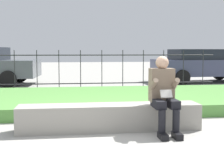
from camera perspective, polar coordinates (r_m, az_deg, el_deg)
ground_plane at (r=5.25m, az=-0.49°, el=-10.01°), size 60.00×60.00×0.00m
stone_bench at (r=5.21m, az=-0.42°, el=-7.99°), size 2.99×0.48×0.43m
person_seated_reader at (r=5.03m, az=9.38°, el=-3.01°), size 0.42×0.73×1.23m
grass_berm at (r=7.59m, az=-2.66°, el=-4.53°), size 10.15×3.45×0.25m
iron_fence at (r=9.96m, az=-3.81°, el=0.96°), size 8.15×0.03×1.33m
car_parked_right at (r=13.49m, az=16.08°, el=1.83°), size 4.07×2.08×1.37m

